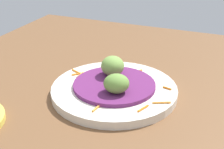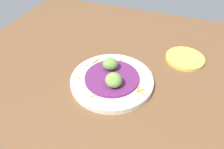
{
  "view_description": "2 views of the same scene",
  "coord_description": "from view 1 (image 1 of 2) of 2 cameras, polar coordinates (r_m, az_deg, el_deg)",
  "views": [
    {
      "loc": [
        -18.5,
        55.15,
        37.48
      ],
      "look_at": [
        5.82,
        -3.75,
        6.67
      ],
      "focal_mm": 52.07,
      "sensor_mm": 36.0,
      "label": 1
    },
    {
      "loc": [
        23.88,
        -54.52,
        52.96
      ],
      "look_at": [
        5.32,
        -3.78,
        5.79
      ],
      "focal_mm": 35.15,
      "sensor_mm": 36.0,
      "label": 2
    }
  ],
  "objects": [
    {
      "name": "table_surface",
      "position": [
        0.69,
        3.32,
        -6.34
      ],
      "size": [
        110.0,
        110.0,
        2.0
      ],
      "primitive_type": "cube",
      "color": "brown",
      "rests_on": "ground"
    },
    {
      "name": "main_plate",
      "position": [
        0.72,
        0.39,
        -2.79
      ],
      "size": [
        27.81,
        27.81,
        1.85
      ],
      "primitive_type": "cylinder",
      "color": "silver",
      "rests_on": "table_surface"
    },
    {
      "name": "cabbage_bed",
      "position": [
        0.72,
        0.4,
        -1.84
      ],
      "size": [
        18.16,
        18.16,
        0.87
      ],
      "primitive_type": "cylinder",
      "color": "#60235B",
      "rests_on": "main_plate"
    },
    {
      "name": "carrot_garnish",
      "position": [
        0.71,
        0.45,
        -2.28
      ],
      "size": [
        26.0,
        21.78,
        0.4
      ],
      "color": "orange",
      "rests_on": "main_plate"
    },
    {
      "name": "guac_scoop_left",
      "position": [
        0.67,
        0.74,
        -1.63
      ],
      "size": [
        6.77,
        6.4,
        4.07
      ],
      "primitive_type": "ellipsoid",
      "rotation": [
        0.0,
        0.0,
        1.98
      ],
      "color": "olive",
      "rests_on": "cabbage_bed"
    },
    {
      "name": "guac_scoop_center",
      "position": [
        0.74,
        0.1,
        1.53
      ],
      "size": [
        6.8,
        6.83,
        4.57
      ],
      "primitive_type": "ellipsoid",
      "rotation": [
        0.0,
        0.0,
        1.91
      ],
      "color": "#759E47",
      "rests_on": "cabbage_bed"
    }
  ]
}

